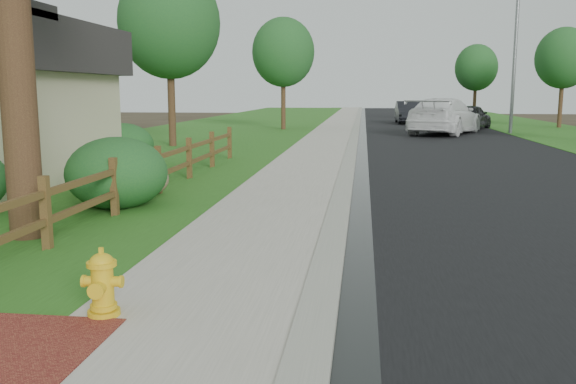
# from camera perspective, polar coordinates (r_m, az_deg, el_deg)

# --- Properties ---
(ground) EXTENTS (120.00, 120.00, 0.00)m
(ground) POSITION_cam_1_polar(r_m,az_deg,el_deg) (5.67, -1.94, -14.15)
(ground) COLOR #32291B
(road) EXTENTS (8.00, 90.00, 0.02)m
(road) POSITION_cam_1_polar(r_m,az_deg,el_deg) (40.37, 12.44, 5.97)
(road) COLOR black
(road) RESTS_ON ground
(curb) EXTENTS (0.40, 90.00, 0.12)m
(curb) POSITION_cam_1_polar(r_m,az_deg,el_deg) (40.19, 6.44, 6.19)
(curb) COLOR gray
(curb) RESTS_ON ground
(wet_gutter) EXTENTS (0.50, 90.00, 0.00)m
(wet_gutter) POSITION_cam_1_polar(r_m,az_deg,el_deg) (40.19, 6.94, 6.12)
(wet_gutter) COLOR black
(wet_gutter) RESTS_ON road
(sidewalk) EXTENTS (2.20, 90.00, 0.10)m
(sidewalk) POSITION_cam_1_polar(r_m,az_deg,el_deg) (40.23, 4.58, 6.20)
(sidewalk) COLOR gray
(sidewalk) RESTS_ON ground
(grass_strip) EXTENTS (1.60, 90.00, 0.06)m
(grass_strip) POSITION_cam_1_polar(r_m,az_deg,el_deg) (40.36, 1.87, 6.21)
(grass_strip) COLOR #265217
(grass_strip) RESTS_ON ground
(lawn_near) EXTENTS (9.00, 90.00, 0.04)m
(lawn_near) POSITION_cam_1_polar(r_m,az_deg,el_deg) (41.15, -5.41, 6.22)
(lawn_near) COLOR #265217
(lawn_near) RESTS_ON ground
(verge_far) EXTENTS (6.00, 90.00, 0.04)m
(verge_far) POSITION_cam_1_polar(r_m,az_deg,el_deg) (41.59, 21.99, 5.62)
(verge_far) COLOR #265217
(verge_far) RESTS_ON ground
(ranch_fence) EXTENTS (0.12, 16.92, 1.10)m
(ranch_fence) POSITION_cam_1_polar(r_m,az_deg,el_deg) (12.46, -13.83, 1.52)
(ranch_fence) COLOR #463117
(ranch_fence) RESTS_ON ground
(fire_hydrant) EXTENTS (0.44, 0.36, 0.68)m
(fire_hydrant) POSITION_cam_1_polar(r_m,az_deg,el_deg) (6.24, -16.97, -8.28)
(fire_hydrant) COLOR gold
(fire_hydrant) RESTS_ON sidewalk
(white_suv) EXTENTS (4.99, 7.06, 1.90)m
(white_suv) POSITION_cam_1_polar(r_m,az_deg,el_deg) (33.58, 14.43, 6.88)
(white_suv) COLOR white
(white_suv) RESTS_ON road
(dark_car_mid) EXTENTS (3.44, 4.75, 1.50)m
(dark_car_mid) POSITION_cam_1_polar(r_m,az_deg,el_deg) (38.58, 16.65, 6.78)
(dark_car_mid) COLOR black
(dark_car_mid) RESTS_ON road
(dark_car_far) EXTENTS (1.74, 4.79, 1.57)m
(dark_car_far) POSITION_cam_1_polar(r_m,az_deg,el_deg) (44.45, 11.21, 7.33)
(dark_car_far) COLOR black
(dark_car_far) RESTS_ON road
(streetlight) EXTENTS (2.13, 0.23, 9.24)m
(streetlight) POSITION_cam_1_polar(r_m,az_deg,el_deg) (35.07, 20.28, 13.68)
(streetlight) COLOR gray
(streetlight) RESTS_ON ground
(boulder) EXTENTS (1.23, 0.97, 0.77)m
(boulder) POSITION_cam_1_polar(r_m,az_deg,el_deg) (13.54, -13.45, 1.16)
(boulder) COLOR brown
(boulder) RESTS_ON ground
(shrub_c) EXTENTS (2.25, 2.25, 1.41)m
(shrub_c) POSITION_cam_1_polar(r_m,az_deg,el_deg) (12.25, -15.72, 1.72)
(shrub_c) COLOR #1B4C23
(shrub_c) RESTS_ON ground
(shrub_d) EXTENTS (2.06, 2.06, 1.32)m
(shrub_d) POSITION_cam_1_polar(r_m,az_deg,el_deg) (19.34, -15.29, 4.30)
(shrub_d) COLOR #1B4C23
(shrub_d) RESTS_ON ground
(tree_near_left) EXTENTS (4.09, 4.09, 7.25)m
(tree_near_left) POSITION_cam_1_polar(r_m,az_deg,el_deg) (25.81, -11.06, 15.28)
(tree_near_left) COLOR #3D2419
(tree_near_left) RESTS_ON ground
(tree_mid_left) EXTENTS (3.66, 3.66, 6.54)m
(tree_mid_left) POSITION_cam_1_polar(r_m,az_deg,el_deg) (36.47, -0.45, 12.93)
(tree_mid_left) COLOR #3D2419
(tree_mid_left) RESTS_ON ground
(tree_mid_right) EXTENTS (3.41, 3.41, 6.17)m
(tree_mid_right) POSITION_cam_1_polar(r_m,az_deg,el_deg) (41.92, 24.40, 11.34)
(tree_mid_right) COLOR #3D2419
(tree_mid_right) RESTS_ON ground
(tree_far_right) EXTENTS (3.09, 3.09, 5.70)m
(tree_far_right) POSITION_cam_1_polar(r_m,az_deg,el_deg) (47.74, 17.20, 11.05)
(tree_far_right) COLOR #3D2419
(tree_far_right) RESTS_ON ground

